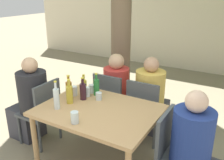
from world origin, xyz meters
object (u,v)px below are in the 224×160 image
(dining_table_front, at_px, (99,115))
(amber_bottle_2, at_px, (69,90))
(green_bottle_1, at_px, (96,87))
(drinking_glass_1, at_px, (87,92))
(patio_chair_1, at_px, (175,151))
(drinking_glass_3, at_px, (92,89))
(water_bottle_3, at_px, (56,98))
(patio_chair_0, at_px, (43,109))
(person_seated_2, at_px, (119,93))
(drinking_glass_2, at_px, (75,117))
(patio_chair_3, at_px, (145,108))
(drinking_glass_0, at_px, (74,91))
(person_seated_0, at_px, (30,103))
(person_seated_3, at_px, (151,100))
(wine_bottle_0, at_px, (83,91))
(oil_cruet_4, at_px, (69,94))
(drinking_glass_4, at_px, (99,96))
(person_seated_1, at_px, (199,156))
(patio_chair_2, at_px, (111,99))
(oil_cruet_5, at_px, (84,86))

(dining_table_front, height_order, amber_bottle_2, amber_bottle_2)
(green_bottle_1, distance_m, drinking_glass_1, 0.13)
(patio_chair_1, xyz_separation_m, drinking_glass_3, (-1.22, 0.35, 0.29))
(water_bottle_3, bearing_deg, patio_chair_0, 154.96)
(person_seated_2, bearing_deg, drinking_glass_2, 99.68)
(patio_chair_3, xyz_separation_m, drinking_glass_0, (-0.73, -0.56, 0.29))
(drinking_glass_1, bearing_deg, drinking_glass_3, 96.89)
(patio_chair_1, height_order, person_seated_2, person_seated_2)
(person_seated_0, height_order, amber_bottle_2, person_seated_0)
(person_seated_3, xyz_separation_m, drinking_glass_2, (-0.30, -1.33, 0.27))
(patio_chair_0, bearing_deg, wine_bottle_0, 101.83)
(oil_cruet_4, height_order, drinking_glass_4, oil_cruet_4)
(person_seated_3, xyz_separation_m, drinking_glass_3, (-0.59, -0.61, 0.26))
(green_bottle_1, distance_m, drinking_glass_4, 0.16)
(green_bottle_1, bearing_deg, drinking_glass_2, -73.90)
(water_bottle_3, bearing_deg, patio_chair_1, 9.91)
(person_seated_1, xyz_separation_m, oil_cruet_4, (-1.50, -0.04, 0.33))
(dining_table_front, bearing_deg, drinking_glass_0, 160.64)
(patio_chair_3, relative_size, person_seated_1, 0.77)
(patio_chair_0, bearing_deg, water_bottle_3, 64.96)
(person_seated_0, distance_m, person_seated_2, 1.29)
(person_seated_3, xyz_separation_m, oil_cruet_4, (-0.64, -1.00, 0.32))
(patio_chair_2, distance_m, green_bottle_1, 0.54)
(person_seated_3, bearing_deg, drinking_glass_2, 77.42)
(dining_table_front, relative_size, person_seated_1, 1.11)
(patio_chair_3, bearing_deg, drinking_glass_2, 74.91)
(green_bottle_1, relative_size, drinking_glass_2, 2.36)
(person_seated_0, distance_m, oil_cruet_4, 0.81)
(patio_chair_2, height_order, person_seated_3, person_seated_3)
(drinking_glass_1, bearing_deg, wine_bottle_0, -85.41)
(patio_chair_1, relative_size, amber_bottle_2, 2.99)
(dining_table_front, distance_m, person_seated_1, 1.13)
(drinking_glass_0, bearing_deg, amber_bottle_2, -82.67)
(oil_cruet_4, height_order, drinking_glass_2, oil_cruet_4)
(patio_chair_3, height_order, person_seated_1, person_seated_1)
(patio_chair_0, xyz_separation_m, drinking_glass_2, (0.86, -0.38, 0.29))
(patio_chair_1, relative_size, green_bottle_1, 3.13)
(drinking_glass_0, bearing_deg, green_bottle_1, 31.79)
(patio_chair_0, distance_m, drinking_glass_3, 0.72)
(patio_chair_2, bearing_deg, green_bottle_1, 94.02)
(patio_chair_3, relative_size, drinking_glass_0, 7.61)
(patio_chair_1, bearing_deg, person_seated_3, 33.27)
(patio_chair_0, bearing_deg, amber_bottle_2, 96.58)
(person_seated_3, bearing_deg, person_seated_0, 34.65)
(patio_chair_1, xyz_separation_m, drinking_glass_2, (-0.92, -0.38, 0.29))
(amber_bottle_2, distance_m, oil_cruet_5, 0.23)
(drinking_glass_3, bearing_deg, oil_cruet_5, -132.80)
(patio_chair_0, xyz_separation_m, person_seated_1, (2.01, -0.00, 0.02))
(patio_chair_1, distance_m, green_bottle_1, 1.22)
(patio_chair_1, distance_m, wine_bottle_0, 1.25)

